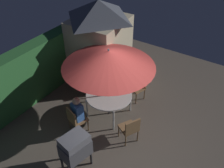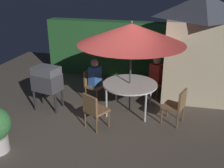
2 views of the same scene
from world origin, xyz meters
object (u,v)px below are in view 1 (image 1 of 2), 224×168
Objects in this scene: bbq_grill at (75,147)px; chair_toward_hedge at (130,128)px; patio_table at (109,96)px; person_in_blue at (77,111)px; chair_toward_house at (139,85)px; garden_shed at (99,40)px; chair_far_side at (76,119)px; person_in_red at (92,75)px; patio_umbrella at (109,59)px; chair_near_shed at (91,80)px.

chair_toward_hedge is (1.54, -0.65, -0.33)m from bbq_grill.
person_in_blue is at bearing 162.07° from patio_table.
patio_table is 1.59× the size of chair_toward_house.
garden_shed is 3.24m from chair_far_side.
chair_far_side is 0.71× the size of person_in_red.
patio_umbrella reaches higher than person_in_blue.
garden_shed is 3.31× the size of chair_near_shed.
person_in_red reaches higher than chair_toward_house.
bbq_grill reaches higher than chair_far_side.
chair_toward_hedge is (-0.62, -1.13, -1.57)m from patio_umbrella.
bbq_grill is 1.33× the size of chair_near_shed.
chair_far_side is at bearing 162.07° from patio_umbrella.
chair_toward_house is at bearing -17.19° from patio_umbrella.
person_in_blue is (-1.69, -0.80, 0.26)m from chair_near_shed.
patio_umbrella is 2.03m from chair_toward_hedge.
person_in_blue is (-1.09, 0.35, -1.31)m from patio_umbrella.
garden_shed is 2.36m from patio_umbrella.
bbq_grill is 1.33× the size of chair_far_side.
bbq_grill is (-3.84, -2.02, -0.67)m from garden_shed.
person_in_red is at bearing 21.95° from chair_far_side.
patio_umbrella is 1.74m from person_in_blue.
chair_toward_house is at bearing 21.94° from chair_toward_hedge.
chair_far_side is (-1.17, 0.38, -1.57)m from patio_umbrella.
chair_far_side is at bearing -158.05° from person_in_red.
chair_toward_house is at bearing -65.16° from person_in_red.
bbq_grill is 3.41m from chair_toward_house.
person_in_blue is at bearing 162.07° from patio_umbrella.
chair_toward_hedge is at bearing -118.63° from patio_table.
patio_table is 1.32m from chair_near_shed.
bbq_grill is 1.71m from chair_toward_hedge.
chair_toward_hedge is at bearing -23.03° from bbq_grill.
person_in_blue is at bearing 107.83° from chair_toward_hedge.
chair_toward_house is at bearing 1.55° from bbq_grill.
person_in_red is (2.72, 1.55, -0.06)m from bbq_grill.
chair_toward_hedge is 2.52m from person_in_red.
person_in_red reaches higher than bbq_grill.
chair_toward_hedge reaches higher than patio_table.
person_in_red reaches higher than chair_far_side.
chair_toward_house is (2.41, -0.76, 0.00)m from chair_far_side.
patio_umbrella is 2.04m from chair_near_shed.
patio_umbrella is 2.54m from bbq_grill.
person_in_red is at bearing 23.69° from person_in_blue.
chair_far_side is at bearing 162.07° from patio_table.
garden_shed is 2.48× the size of bbq_grill.
chair_far_side is (-1.17, 0.38, -0.21)m from patio_table.
chair_toward_house is at bearing -67.49° from chair_near_shed.
bbq_grill is at bearing -167.59° from patio_umbrella.
person_in_blue is (1.06, 0.83, -0.06)m from bbq_grill.
bbq_grill is at bearing -167.59° from patio_table.
garden_shed is 3.11m from person_in_blue.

